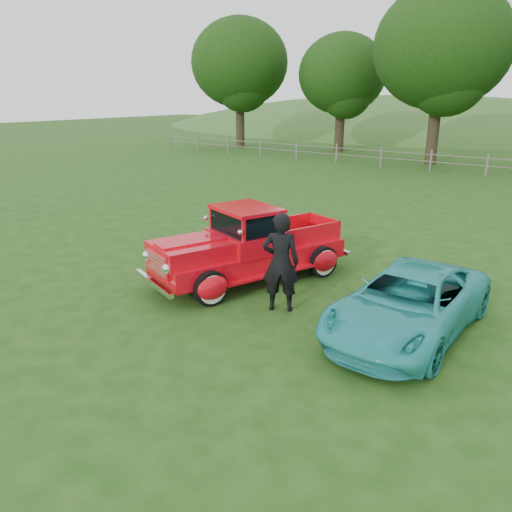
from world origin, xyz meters
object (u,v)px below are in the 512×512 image
Objects in this scene: tree_far_west at (240,63)px; tree_near_west at (442,47)px; teal_sedan at (409,303)px; man at (281,262)px; red_pickup at (249,247)px; tree_mid_west at (342,74)px.

tree_far_west is 0.95× the size of tree_near_west.
tree_near_west is at bearing 108.41° from teal_sedan.
man is (20.86, -24.94, -5.46)m from tree_far_west.
teal_sedan is 2.09× the size of man.
tree_far_west is at bearing -80.56° from man.
tree_near_west is 23.92m from red_pickup.
tree_far_west is 16.03m from tree_near_west.
teal_sedan is 2.57m from man.
tree_near_west reaches higher than tree_mid_west.
teal_sedan is at bearing -59.84° from tree_mid_west.
tree_far_west is 34.28m from teal_sedan.
tree_near_west is (16.00, -1.00, 0.31)m from tree_far_west.
teal_sedan is (4.07, -0.48, -0.20)m from red_pickup.
tree_near_west is (8.00, -3.00, 1.25)m from tree_mid_west.
tree_mid_west is 4.12× the size of man.
tree_mid_west is 30.20m from man.
tree_near_west is at bearing -20.56° from tree_mid_west.
tree_far_west reaches higher than man.
teal_sedan is at bearing -72.58° from tree_near_west.
tree_mid_west is at bearing 132.74° from red_pickup.
tree_far_west is 1.88× the size of red_pickup.
tree_near_west is 5.08× the size of man.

